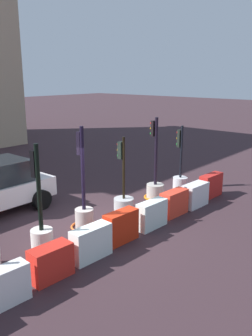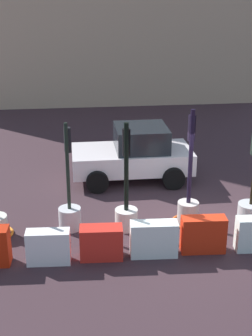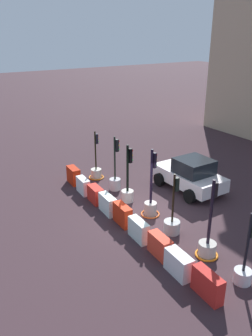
# 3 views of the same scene
# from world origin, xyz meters

# --- Properties ---
(ground_plane) EXTENTS (120.00, 120.00, 0.00)m
(ground_plane) POSITION_xyz_m (0.00, 0.00, 0.00)
(ground_plane) COLOR #37262B
(traffic_light_1) EXTENTS (0.59, 0.59, 2.88)m
(traffic_light_1) POSITION_xyz_m (-3.22, 0.35, 0.56)
(traffic_light_1) COLOR #BFBCC0
(traffic_light_1) RESTS_ON ground_plane
(traffic_light_2) EXTENTS (0.59, 0.59, 2.88)m
(traffic_light_2) POSITION_xyz_m (-1.76, 0.19, 0.65)
(traffic_light_2) COLOR silver
(traffic_light_2) RESTS_ON ground_plane
(traffic_light_3) EXTENTS (0.86, 0.86, 3.12)m
(traffic_light_3) POSITION_xyz_m (-0.09, 0.34, 0.57)
(traffic_light_3) COLOR #B5AAA4
(traffic_light_3) RESTS_ON ground_plane
(traffic_light_4) EXTENTS (0.67, 0.67, 2.61)m
(traffic_light_4) POSITION_xyz_m (1.58, 0.20, 0.47)
(traffic_light_4) COLOR #AAABAD
(traffic_light_4) RESTS_ON ground_plane
(construction_barrier_1) EXTENTS (1.01, 0.43, 0.81)m
(construction_barrier_1) POSITION_xyz_m (-3.72, -1.26, 0.41)
(construction_barrier_1) COLOR white
(construction_barrier_1) RESTS_ON ground_plane
(construction_barrier_2) EXTENTS (1.01, 0.51, 0.79)m
(construction_barrier_2) POSITION_xyz_m (-2.50, -1.18, 0.40)
(construction_barrier_2) COLOR red
(construction_barrier_2) RESTS_ON ground_plane
(construction_barrier_3) EXTENTS (1.13, 0.46, 0.86)m
(construction_barrier_3) POSITION_xyz_m (-1.27, -1.21, 0.43)
(construction_barrier_3) COLOR white
(construction_barrier_3) RESTS_ON ground_plane
(construction_barrier_4) EXTENTS (1.07, 0.44, 0.89)m
(construction_barrier_4) POSITION_xyz_m (-0.07, -1.15, 0.45)
(construction_barrier_4) COLOR red
(construction_barrier_4) RESTS_ON ground_plane
(car_white_van) EXTENTS (3.85, 2.28, 1.76)m
(car_white_van) POSITION_xyz_m (-1.12, 3.60, 0.85)
(car_white_van) COLOR silver
(car_white_van) RESTS_ON ground_plane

